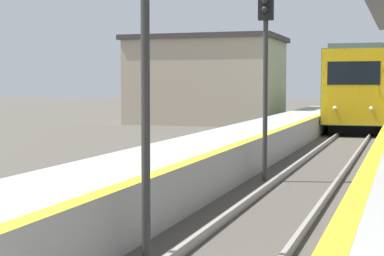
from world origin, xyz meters
TOP-DOWN VIEW (x-y plane):
  - train at (0.00, 38.29)m, footprint 2.88×23.70m
  - signal_near at (-1.06, 4.92)m, footprint 0.36×0.31m
  - signal_mid at (-1.06, 12.61)m, footprint 0.36×0.31m
  - station_building at (-9.48, 35.03)m, footprint 9.19×6.65m

SIDE VIEW (x-z plane):
  - train at x=0.00m, z-range 0.04..4.32m
  - station_building at x=-9.48m, z-range 0.01..5.35m
  - signal_near at x=-1.06m, z-range 0.95..5.84m
  - signal_mid at x=-1.06m, z-range 0.95..5.84m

